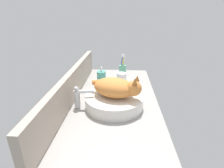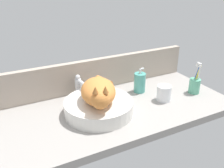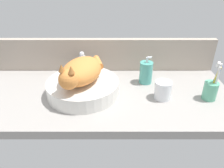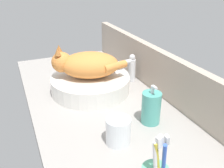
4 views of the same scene
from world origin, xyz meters
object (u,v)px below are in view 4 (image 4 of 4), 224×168
(sink_basin, at_px, (91,84))
(cat, at_px, (87,64))
(soap_dispenser, at_px, (151,108))
(faucet, at_px, (130,67))
(water_glass, at_px, (118,133))

(sink_basin, relative_size, cat, 1.15)
(cat, bearing_deg, sink_basin, 73.63)
(sink_basin, xyz_separation_m, cat, (-0.00, -0.01, 0.09))
(cat, xyz_separation_m, soap_dispenser, (0.32, 0.13, -0.07))
(faucet, bearing_deg, sink_basin, -83.10)
(soap_dispenser, xyz_separation_m, water_glass, (0.06, -0.15, -0.02))
(sink_basin, bearing_deg, faucet, 96.90)
(water_glass, bearing_deg, soap_dispenser, 111.20)
(sink_basin, xyz_separation_m, soap_dispenser, (0.32, 0.12, 0.02))
(faucet, bearing_deg, soap_dispenser, -14.89)
(faucet, distance_m, water_glass, 0.48)
(cat, bearing_deg, soap_dispenser, 21.70)
(faucet, height_order, water_glass, faucet)
(faucet, bearing_deg, cat, -84.50)
(soap_dispenser, height_order, water_glass, soap_dispenser)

